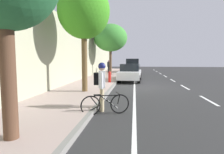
{
  "coord_description": "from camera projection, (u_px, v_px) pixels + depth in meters",
  "views": [
    {
      "loc": [
        0.23,
        12.88,
        1.93
      ],
      "look_at": [
        0.92,
        7.13,
        1.38
      ],
      "focal_mm": 30.24,
      "sensor_mm": 36.0,
      "label": 1
    }
  ],
  "objects": [
    {
      "name": "ground",
      "position": [
        138.0,
        87.0,
        12.89
      ],
      "size": [
        72.22,
        72.22,
        0.0
      ],
      "primitive_type": "plane",
      "color": "#2B2B2B"
    },
    {
      "name": "sidewalk",
      "position": [
        89.0,
        85.0,
        13.28
      ],
      "size": [
        3.22,
        45.14,
        0.15
      ],
      "primitive_type": "cube",
      "color": "#A79089",
      "rests_on": "ground"
    },
    {
      "name": "curb_edge",
      "position": [
        113.0,
        86.0,
        13.08
      ],
      "size": [
        0.16,
        45.14,
        0.15
      ],
      "primitive_type": "cube",
      "color": "gray",
      "rests_on": "ground"
    },
    {
      "name": "lane_stripe_centre",
      "position": [
        185.0,
        87.0,
        12.97
      ],
      "size": [
        0.14,
        44.2,
        0.01
      ],
      "color": "white",
      "rests_on": "ground"
    },
    {
      "name": "lane_stripe_bike_edge",
      "position": [
        134.0,
        87.0,
        12.91
      ],
      "size": [
        0.12,
        45.14,
        0.01
      ],
      "primitive_type": "cube",
      "color": "white",
      "rests_on": "ground"
    },
    {
      "name": "building_facade",
      "position": [
        63.0,
        52.0,
        13.28
      ],
      "size": [
        0.5,
        45.14,
        4.8
      ],
      "primitive_type": "cube",
      "color": "#A4A487",
      "rests_on": "ground"
    },
    {
      "name": "parked_suv_grey_nearest",
      "position": [
        132.0,
        66.0,
        26.55
      ],
      "size": [
        2.21,
        4.82,
        1.99
      ],
      "color": "slate",
      "rests_on": "ground"
    },
    {
      "name": "parked_sedan_white_second",
      "position": [
        130.0,
        73.0,
        16.46
      ],
      "size": [
        2.05,
        4.5,
        1.52
      ],
      "color": "white",
      "rests_on": "ground"
    },
    {
      "name": "bicycle_at_curb",
      "position": [
        105.0,
        104.0,
        6.54
      ],
      "size": [
        1.62,
        0.73,
        0.75
      ],
      "color": "black",
      "rests_on": "ground"
    },
    {
      "name": "cyclist_with_backpack",
      "position": [
        101.0,
        81.0,
        6.94
      ],
      "size": [
        0.45,
        0.62,
        1.81
      ],
      "color": "#C6B284",
      "rests_on": "ground"
    },
    {
      "name": "street_tree_near_cyclist",
      "position": [
        110.0,
        38.0,
        21.2
      ],
      "size": [
        3.76,
        3.76,
        5.7
      ],
      "color": "brown",
      "rests_on": "sidewalk"
    },
    {
      "name": "street_tree_mid_block",
      "position": [
        84.0,
        12.0,
        10.06
      ],
      "size": [
        2.78,
        2.78,
        5.81
      ],
      "color": "brown",
      "rests_on": "sidewalk"
    },
    {
      "name": "pedestrian_on_phone",
      "position": [
        109.0,
        66.0,
        23.63
      ],
      "size": [
        0.4,
        0.54,
        1.65
      ],
      "color": "black",
      "rests_on": "sidewalk"
    },
    {
      "name": "fire_hydrant",
      "position": [
        110.0,
        77.0,
        14.45
      ],
      "size": [
        0.22,
        0.22,
        0.84
      ],
      "color": "red",
      "rests_on": "sidewalk"
    }
  ]
}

